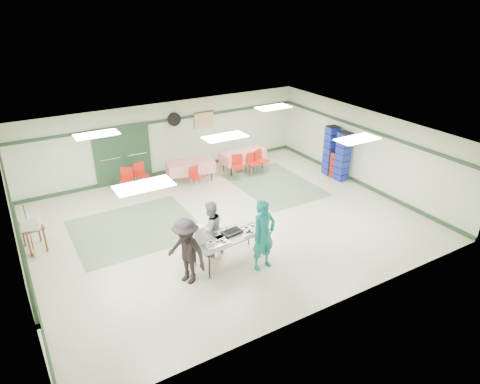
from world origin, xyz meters
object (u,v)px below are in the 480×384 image
chair_a (252,161)px  chair_c (261,159)px  chair_d (195,175)px  crate_stack_blue_a (331,151)px  office_printer (30,222)px  volunteer_grey (210,229)px  chair_loose_b (127,177)px  chair_loose_a (140,172)px  printer_table (32,229)px  crate_stack_blue_b (343,156)px  volunteer_teal (264,235)px  crate_stack_red (337,165)px  broom (29,229)px  chair_b (238,164)px  serving_table (230,236)px  dining_table_b (191,167)px  dining_table_a (243,156)px  volunteer_dark (186,251)px

chair_a → chair_c: 0.36m
chair_d → crate_stack_blue_a: (4.88, -1.46, 0.46)m
chair_c → office_printer: office_printer is taller
volunteer_grey → crate_stack_blue_a: 6.85m
chair_a → chair_loose_b: chair_loose_b is taller
chair_loose_a → printer_table: bearing=-154.8°
chair_loose_a → crate_stack_blue_b: (6.51, -3.16, 0.38)m
chair_d → volunteer_teal: bearing=-109.2°
chair_loose_b → crate_stack_red: bearing=6.3°
chair_a → crate_stack_blue_a: bearing=-24.8°
volunteer_grey → chair_a: bearing=-147.3°
volunteer_teal → broom: bearing=137.7°
chair_c → broom: (-8.23, -1.70, 0.22)m
chair_b → crate_stack_red: size_ratio=0.89×
volunteer_teal → chair_loose_a: 6.39m
serving_table → volunteer_teal: volunteer_teal is taller
chair_a → chair_loose_a: 4.13m
chair_loose_a → printer_table: chair_loose_a is taller
dining_table_b → chair_a: bearing=-4.7°
serving_table → chair_d: bearing=69.2°
crate_stack_red → printer_table: (-10.30, 0.44, 0.12)m
volunteer_teal → printer_table: (-4.83, 3.81, -0.31)m
chair_d → broom: 5.76m
chair_d → crate_stack_blue_a: size_ratio=0.42×
chair_loose_b → crate_stack_blue_b: (7.06, -2.95, 0.37)m
chair_b → crate_stack_blue_b: bearing=-18.1°
volunteer_grey → chair_loose_b: (-0.72, 4.91, -0.23)m
crate_stack_red → serving_table: bearing=-155.8°
serving_table → chair_b: chair_b is taller
crate_stack_blue_b → broom: bearing=177.8°
chair_loose_a → volunteer_teal: bearing=-88.7°
office_printer → printer_table: bearing=102.7°
office_printer → broom: bearing=-124.5°
chair_d → chair_loose_a: size_ratio=0.89×
chair_loose_a → chair_loose_b: size_ratio=0.99×
chair_b → printer_table: chair_b is taller
serving_table → broom: broom is taller
dining_table_a → chair_loose_b: chair_loose_b is taller
chair_a → office_printer: office_printer is taller
dining_table_a → printer_table: bearing=-168.2°
chair_b → chair_d: chair_b is taller
dining_table_a → chair_c: (0.44, -0.57, -0.02)m
chair_d → dining_table_b: bearing=68.2°
volunteer_teal → volunteer_dark: size_ratio=1.10×
chair_a → chair_c: size_ratio=0.94×
serving_table → crate_stack_blue_b: crate_stack_blue_b is taller
crate_stack_blue_a → crate_stack_red: bearing=-90.0°
broom → crate_stack_blue_b: bearing=9.9°
chair_c → chair_d: chair_c is taller
crate_stack_blue_a → chair_loose_a: bearing=158.9°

